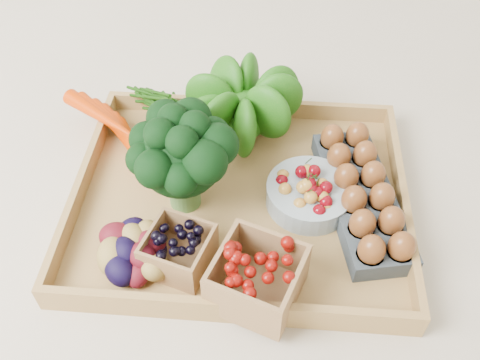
# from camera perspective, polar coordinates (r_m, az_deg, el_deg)

# --- Properties ---
(ground) EXTENTS (4.00, 4.00, 0.00)m
(ground) POSITION_cam_1_polar(r_m,az_deg,el_deg) (0.92, -0.00, -2.52)
(ground) COLOR beige
(ground) RESTS_ON ground
(tray) EXTENTS (0.55, 0.45, 0.01)m
(tray) POSITION_cam_1_polar(r_m,az_deg,el_deg) (0.91, -0.00, -2.22)
(tray) COLOR #B08649
(tray) RESTS_ON ground
(carrots) EXTENTS (0.21, 0.15, 0.05)m
(carrots) POSITION_cam_1_polar(r_m,az_deg,el_deg) (0.99, -11.72, 4.17)
(carrots) COLOR #CD3300
(carrots) RESTS_ON tray
(lettuce) EXTENTS (0.15, 0.15, 0.15)m
(lettuce) POSITION_cam_1_polar(r_m,az_deg,el_deg) (0.98, 0.16, 8.36)
(lettuce) COLOR #0F500C
(lettuce) RESTS_ON tray
(broccoli) EXTENTS (0.17, 0.17, 0.14)m
(broccoli) POSITION_cam_1_polar(r_m,az_deg,el_deg) (0.86, -6.14, 0.62)
(broccoli) COLOR black
(broccoli) RESTS_ON tray
(cherry_bowl) EXTENTS (0.14, 0.14, 0.04)m
(cherry_bowl) POSITION_cam_1_polar(r_m,az_deg,el_deg) (0.90, 7.42, -1.54)
(cherry_bowl) COLOR #8C9EA5
(cherry_bowl) RESTS_ON tray
(egg_carton) EXTENTS (0.16, 0.30, 0.03)m
(egg_carton) POSITION_cam_1_polar(r_m,az_deg,el_deg) (0.91, 12.75, -1.96)
(egg_carton) COLOR #343D42
(egg_carton) RESTS_ON tray
(potatoes) EXTENTS (0.12, 0.12, 0.07)m
(potatoes) POSITION_cam_1_polar(r_m,az_deg,el_deg) (0.82, -10.81, -6.86)
(potatoes) COLOR #480B14
(potatoes) RESTS_ON tray
(punnet_blackberry) EXTENTS (0.11, 0.11, 0.06)m
(punnet_blackberry) POSITION_cam_1_polar(r_m,az_deg,el_deg) (0.81, -6.57, -7.42)
(punnet_blackberry) COLOR black
(punnet_blackberry) RESTS_ON tray
(punnet_raspberry) EXTENTS (0.15, 0.15, 0.08)m
(punnet_raspberry) POSITION_cam_1_polar(r_m,az_deg,el_deg) (0.77, 1.85, -10.40)
(punnet_raspberry) COLOR #650804
(punnet_raspberry) RESTS_ON tray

